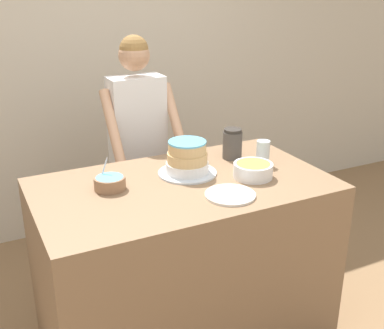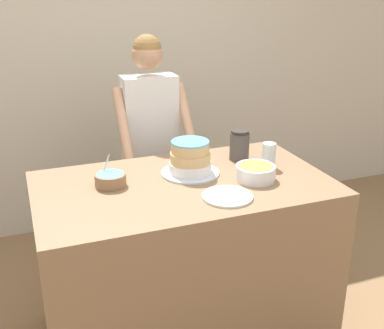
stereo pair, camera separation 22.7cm
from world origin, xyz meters
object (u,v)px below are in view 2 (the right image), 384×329
(person_baker, at_px, (150,132))
(drinking_glass, at_px, (269,155))
(cake, at_px, (190,159))
(stoneware_jar, at_px, (239,145))
(frosting_bowl_olive, at_px, (255,172))
(frosting_bowl_blue, at_px, (110,179))
(ceramic_plate, at_px, (227,196))

(person_baker, xyz_separation_m, drinking_glass, (0.46, -0.74, 0.03))
(cake, bearing_deg, stoneware_jar, 16.84)
(frosting_bowl_olive, bearing_deg, cake, 145.33)
(person_baker, xyz_separation_m, frosting_bowl_blue, (-0.41, -0.69, -0.00))
(frosting_bowl_olive, xyz_separation_m, ceramic_plate, (-0.23, -0.15, -0.04))
(frosting_bowl_olive, bearing_deg, frosting_bowl_blue, 165.45)
(cake, height_order, drinking_glass, cake)
(cake, distance_m, stoneware_jar, 0.35)
(person_baker, height_order, stoneware_jar, person_baker)
(person_baker, height_order, ceramic_plate, person_baker)
(frosting_bowl_olive, distance_m, stoneware_jar, 0.31)
(frosting_bowl_olive, relative_size, drinking_glass, 1.47)
(person_baker, bearing_deg, stoneware_jar, -57.47)
(frosting_bowl_blue, distance_m, drinking_glass, 0.87)
(frosting_bowl_blue, height_order, ceramic_plate, frosting_bowl_blue)
(stoneware_jar, bearing_deg, ceramic_plate, -121.79)
(frosting_bowl_olive, height_order, frosting_bowl_blue, frosting_bowl_blue)
(cake, relative_size, frosting_bowl_blue, 2.00)
(frosting_bowl_olive, distance_m, drinking_glass, 0.20)
(drinking_glass, bearing_deg, stoneware_jar, 119.35)
(frosting_bowl_blue, height_order, drinking_glass, frosting_bowl_blue)
(person_baker, distance_m, cake, 0.68)
(stoneware_jar, bearing_deg, frosting_bowl_blue, -171.58)
(person_baker, bearing_deg, ceramic_plate, -85.14)
(frosting_bowl_olive, bearing_deg, drinking_glass, 41.05)
(person_baker, distance_m, ceramic_plate, 1.03)
(cake, bearing_deg, drinking_glass, -8.92)
(person_baker, distance_m, drinking_glass, 0.88)
(frosting_bowl_blue, bearing_deg, stoneware_jar, 8.42)
(drinking_glass, bearing_deg, frosting_bowl_blue, 176.25)
(person_baker, height_order, frosting_bowl_olive, person_baker)
(person_baker, xyz_separation_m, ceramic_plate, (0.09, -1.02, -0.03))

